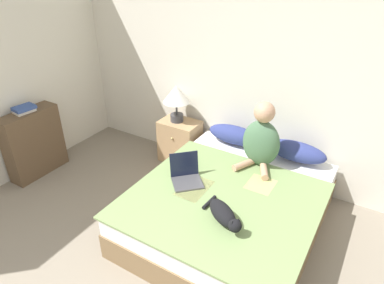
{
  "coord_description": "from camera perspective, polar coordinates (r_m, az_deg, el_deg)",
  "views": [
    {
      "loc": [
        1.04,
        -0.25,
        2.43
      ],
      "look_at": [
        -0.46,
        2.22,
        0.82
      ],
      "focal_mm": 32.0,
      "sensor_mm": 36.0,
      "label": 1
    }
  ],
  "objects": [
    {
      "name": "table_lamp",
      "position": [
        4.19,
        -2.63,
        7.64
      ],
      "size": [
        0.33,
        0.33,
        0.47
      ],
      "color": "#38383D",
      "rests_on": "nightstand"
    },
    {
      "name": "bookshelf",
      "position": [
        4.54,
        -24.85,
        -0.15
      ],
      "size": [
        0.24,
        0.69,
        0.82
      ],
      "color": "brown",
      "rests_on": "ground_plane"
    },
    {
      "name": "pillow_near",
      "position": [
        4.0,
        7.06,
        1.21
      ],
      "size": [
        0.64,
        0.25,
        0.21
      ],
      "color": "navy",
      "rests_on": "bed"
    },
    {
      "name": "pillow_far",
      "position": [
        3.81,
        16.96,
        -1.5
      ],
      "size": [
        0.64,
        0.25,
        0.21
      ],
      "color": "navy",
      "rests_on": "bed"
    },
    {
      "name": "laptop_open",
      "position": [
        3.34,
        -0.97,
        -5.69
      ],
      "size": [
        0.41,
        0.41,
        0.26
      ],
      "rotation": [
        0.0,
        0.0,
        0.78
      ],
      "color": "#424247",
      "rests_on": "bed"
    },
    {
      "name": "cat_tabby",
      "position": [
        2.88,
        5.35,
        -11.94
      ],
      "size": [
        0.43,
        0.39,
        0.17
      ],
      "rotation": [
        0.0,
        0.0,
        -0.59
      ],
      "color": "black",
      "rests_on": "bed"
    },
    {
      "name": "bed",
      "position": [
        3.44,
        6.34,
        -10.86
      ],
      "size": [
        1.66,
        1.95,
        0.47
      ],
      "color": "brown",
      "rests_on": "ground_plane"
    },
    {
      "name": "nightstand",
      "position": [
        4.43,
        -2.02,
        0.15
      ],
      "size": [
        0.5,
        0.36,
        0.56
      ],
      "color": "tan",
      "rests_on": "ground_plane"
    },
    {
      "name": "person_sitting",
      "position": [
        3.53,
        11.47,
        0.44
      ],
      "size": [
        0.39,
        0.38,
        0.7
      ],
      "color": "#476B4C",
      "rests_on": "bed"
    },
    {
      "name": "wall_back",
      "position": [
        3.81,
        14.09,
        10.65
      ],
      "size": [
        6.2,
        0.05,
        2.55
      ],
      "color": "beige",
      "rests_on": "ground_plane"
    },
    {
      "name": "book_stack_top",
      "position": [
        4.36,
        -26.18,
        4.94
      ],
      "size": [
        0.19,
        0.25,
        0.07
      ],
      "color": "beige",
      "rests_on": "bookshelf"
    }
  ]
}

